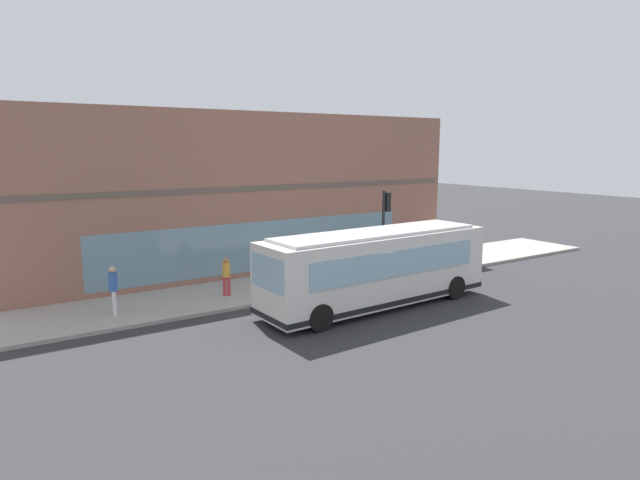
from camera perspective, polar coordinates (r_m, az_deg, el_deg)
ground at (r=20.79m, az=2.63°, el=-7.84°), size 120.00×120.00×0.00m
sidewalk_curb at (r=24.61m, az=-3.79°, el=-4.86°), size 4.26×40.00×0.15m
building_corner at (r=30.01m, az=-10.22°, el=5.27°), size 9.36×23.45×8.02m
city_bus_nearside at (r=21.40m, az=6.04°, el=-3.06°), size 2.98×10.14×3.07m
traffic_light_near_corner at (r=25.49m, az=7.02°, el=2.45°), size 0.32×0.49×4.19m
fire_hydrant at (r=28.18m, az=7.77°, el=-2.13°), size 0.35×0.35×0.74m
pedestrian_near_building_entrance at (r=21.34m, az=-21.28°, el=-4.67°), size 0.32×0.32×1.83m
pedestrian_walking_along_curb at (r=22.73m, az=-10.01°, el=-3.56°), size 0.32×0.32×1.66m
newspaper_vending_box at (r=25.95m, az=-0.80°, el=-2.87°), size 0.44×0.43×0.90m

